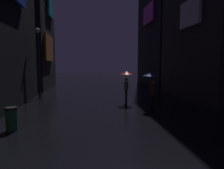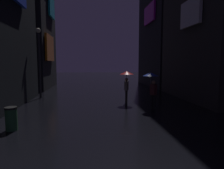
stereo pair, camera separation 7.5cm
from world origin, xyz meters
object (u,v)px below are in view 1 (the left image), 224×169
object	(u,v)px
pedestrian_midstreet_left_red	(126,78)
trash_bin	(12,119)
pedestrian_near_crossing_blue	(152,80)
streetlamp_left_far	(39,54)

from	to	relation	value
pedestrian_midstreet_left_red	trash_bin	xyz separation A→B (m)	(-5.44, -4.84, -1.20)
pedestrian_near_crossing_blue	pedestrian_midstreet_left_red	bearing A→B (deg)	119.69
streetlamp_left_far	trash_bin	distance (m)	8.05
pedestrian_midstreet_left_red	streetlamp_left_far	size ratio (longest dim) A/B	0.41
pedestrian_midstreet_left_red	pedestrian_near_crossing_blue	size ratio (longest dim) A/B	1.00
pedestrian_midstreet_left_red	trash_bin	world-z (taller)	pedestrian_midstreet_left_red
pedestrian_near_crossing_blue	streetlamp_left_far	bearing A→B (deg)	147.64
pedestrian_midstreet_left_red	pedestrian_near_crossing_blue	bearing A→B (deg)	-60.31
pedestrian_near_crossing_blue	trash_bin	xyz separation A→B (m)	(-6.53, -2.93, -1.20)
pedestrian_near_crossing_blue	trash_bin	size ratio (longest dim) A/B	2.28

